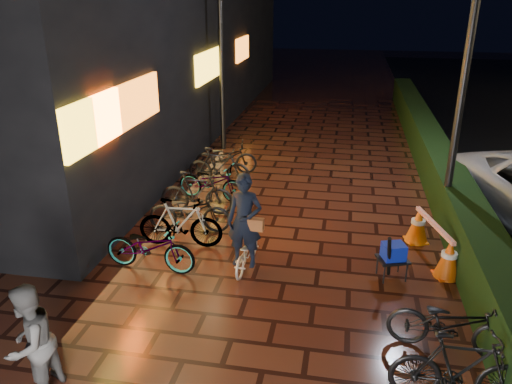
% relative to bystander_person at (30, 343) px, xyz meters
% --- Properties ---
extents(ground, '(80.00, 80.00, 0.00)m').
position_rel_bystander_person_xyz_m(ground, '(2.69, 2.01, -0.78)').
color(ground, '#381911').
rests_on(ground, ground).
extents(hedge, '(0.70, 20.00, 1.00)m').
position_rel_bystander_person_xyz_m(hedge, '(5.99, 10.01, -0.28)').
color(hedge, black).
rests_on(hedge, ground).
extents(bystander_person, '(0.63, 0.79, 1.56)m').
position_rel_bystander_person_xyz_m(bystander_person, '(0.00, 0.00, 0.00)').
color(bystander_person, '#505052').
rests_on(bystander_person, ground).
extents(lamp_post_hedge, '(0.56, 0.17, 5.80)m').
position_rel_bystander_person_xyz_m(lamp_post_hedge, '(5.72, 5.85, 2.41)').
color(lamp_post_hedge, black).
rests_on(lamp_post_hedge, ground).
extents(lamp_post_sf, '(0.55, 0.25, 5.83)m').
position_rel_bystander_person_xyz_m(lamp_post_sf, '(-0.29, 10.77, 2.43)').
color(lamp_post_sf, black).
rests_on(lamp_post_sf, ground).
extents(cyclist, '(0.69, 1.32, 1.85)m').
position_rel_bystander_person_xyz_m(cyclist, '(1.94, 3.49, -0.09)').
color(cyclist, silver).
rests_on(cyclist, ground).
extents(traffic_barrier, '(0.88, 1.80, 0.73)m').
position_rel_bystander_person_xyz_m(traffic_barrier, '(5.32, 4.53, -0.41)').
color(traffic_barrier, '#D7500B').
rests_on(traffic_barrier, ground).
extents(cart_assembly, '(0.61, 0.66, 0.95)m').
position_rel_bystander_person_xyz_m(cart_assembly, '(4.53, 3.64, -0.29)').
color(cart_assembly, black).
rests_on(cart_assembly, ground).
extents(parked_bikes_storefront, '(2.01, 6.14, 1.01)m').
position_rel_bystander_person_xyz_m(parked_bikes_storefront, '(0.39, 5.77, -0.30)').
color(parked_bikes_storefront, black).
rests_on(parked_bikes_storefront, ground).
extents(parked_bikes_hedge, '(1.81, 1.65, 1.01)m').
position_rel_bystander_person_xyz_m(parked_bikes_hedge, '(5.16, 1.35, -0.30)').
color(parked_bikes_hedge, black).
rests_on(parked_bikes_hedge, ground).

